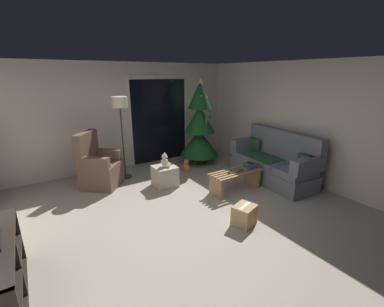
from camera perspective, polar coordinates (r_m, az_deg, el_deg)
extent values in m
plane|color=#9E9384|center=(4.27, 0.64, -14.26)|extent=(7.00, 7.00, 0.00)
cube|color=beige|center=(6.48, -14.64, 8.03)|extent=(5.72, 0.12, 2.50)
cube|color=beige|center=(5.82, 24.96, 5.98)|extent=(0.12, 6.00, 2.50)
cube|color=silver|center=(6.77, -7.26, 7.54)|extent=(1.60, 0.02, 2.20)
cube|color=black|center=(6.76, -7.17, 7.10)|extent=(1.50, 0.02, 2.10)
cube|color=slate|center=(5.85, 17.09, -4.15)|extent=(0.90, 1.95, 0.34)
cube|color=slate|center=(5.37, 21.84, -3.84)|extent=(0.72, 0.65, 0.14)
cube|color=slate|center=(5.75, 17.16, -1.97)|extent=(0.72, 0.65, 0.14)
cube|color=slate|center=(6.17, 13.10, -0.33)|extent=(0.72, 0.65, 0.14)
cube|color=slate|center=(5.88, 19.68, 1.97)|extent=(0.35, 1.91, 0.60)
cube|color=slate|center=(5.18, 24.34, -2.45)|extent=(0.77, 0.26, 0.28)
cube|color=slate|center=(6.31, 11.88, 2.12)|extent=(0.77, 0.26, 0.28)
cube|color=#234C2D|center=(5.88, 15.37, -0.59)|extent=(0.67, 0.94, 0.02)
cube|color=#234C2D|center=(5.39, 23.96, -1.64)|extent=(0.14, 0.33, 0.28)
cube|color=#234C2D|center=(6.29, 13.99, 1.93)|extent=(0.14, 0.33, 0.28)
cube|color=#9E7547|center=(5.00, 11.10, -4.70)|extent=(1.10, 0.05, 0.04)
cube|color=#9E7547|center=(5.05, 10.41, -4.40)|extent=(1.10, 0.05, 0.04)
cube|color=#9E7547|center=(5.11, 9.74, -4.10)|extent=(1.10, 0.05, 0.04)
cube|color=#9E7547|center=(5.17, 9.08, -3.81)|extent=(1.10, 0.05, 0.04)
cube|color=#9E7547|center=(5.23, 8.44, -3.53)|extent=(1.10, 0.05, 0.04)
cube|color=#9E7547|center=(4.90, 5.35, -7.50)|extent=(0.05, 0.36, 0.37)
cube|color=#9E7547|center=(5.51, 13.41, -5.00)|extent=(0.05, 0.36, 0.37)
cube|color=black|center=(5.03, 8.34, -4.03)|extent=(0.15, 0.13, 0.02)
cube|color=#333338|center=(5.12, 10.70, -3.80)|extent=(0.16, 0.07, 0.02)
cube|color=#285684|center=(5.35, 12.79, -2.87)|extent=(0.25, 0.20, 0.04)
cube|color=#6B3D7A|center=(5.33, 13.06, -2.59)|extent=(0.22, 0.19, 0.03)
cube|color=#4C4C51|center=(5.34, 12.86, -2.22)|extent=(0.29, 0.22, 0.03)
cube|color=black|center=(5.32, 12.77, -2.05)|extent=(0.08, 0.15, 0.01)
cylinder|color=#4C1E19|center=(6.74, 1.62, -1.61)|extent=(0.36, 0.36, 0.10)
cylinder|color=brown|center=(6.70, 1.63, -0.72)|extent=(0.08, 0.08, 0.12)
cone|color=#14471E|center=(6.59, 1.65, 2.49)|extent=(0.99, 0.99, 0.66)
cone|color=#14471E|center=(6.46, 1.70, 7.61)|extent=(0.79, 0.79, 0.66)
cone|color=#14471E|center=(6.39, 1.75, 12.89)|extent=(0.58, 0.58, 0.66)
sphere|color=#B233A5|center=(6.44, 4.00, 9.27)|extent=(0.06, 0.06, 0.06)
sphere|color=#1E8C33|center=(6.92, 0.25, 4.35)|extent=(0.06, 0.06, 0.06)
sphere|color=#B233A5|center=(6.59, 3.98, 8.18)|extent=(0.06, 0.06, 0.06)
sphere|color=gold|center=(6.47, 0.32, 12.42)|extent=(0.06, 0.06, 0.06)
sphere|color=blue|center=(6.20, 3.13, 3.90)|extent=(0.06, 0.06, 0.06)
sphere|color=gold|center=(6.36, 3.32, 12.18)|extent=(0.06, 0.06, 0.06)
sphere|color=#1E8C33|center=(6.24, 2.11, 12.58)|extent=(0.06, 0.06, 0.06)
sphere|color=white|center=(6.58, 3.06, 10.75)|extent=(0.06, 0.06, 0.06)
cone|color=#EAD14C|center=(6.37, 1.78, 15.83)|extent=(0.14, 0.14, 0.12)
cube|color=brown|center=(5.65, -19.25, -5.31)|extent=(0.96, 0.96, 0.31)
cube|color=brown|center=(5.56, -19.49, -2.97)|extent=(0.96, 0.96, 0.18)
cube|color=brown|center=(5.57, -22.39, 1.17)|extent=(0.57, 0.62, 0.64)
cube|color=brown|center=(5.73, -18.27, -0.16)|extent=(0.53, 0.48, 0.22)
cube|color=brown|center=(5.26, -20.87, -1.97)|extent=(0.53, 0.48, 0.22)
cylinder|color=#2D2D30|center=(6.01, -14.50, -4.98)|extent=(0.28, 0.28, 0.02)
cylinder|color=#2D2D30|center=(5.76, -15.08, 2.29)|extent=(0.03, 0.03, 1.55)
cylinder|color=beige|center=(5.61, -15.79, 10.95)|extent=(0.32, 0.32, 0.22)
cube|color=black|center=(3.54, -36.08, -25.38)|extent=(0.40, 1.40, 0.04)
cube|color=black|center=(3.91, -36.67, -15.13)|extent=(0.40, 0.04, 0.72)
cube|color=#B2A893|center=(5.34, -6.03, -5.03)|extent=(0.44, 0.44, 0.42)
cylinder|color=beige|center=(5.28, -5.35, -2.43)|extent=(0.12, 0.12, 0.06)
cylinder|color=beige|center=(5.19, -5.62, -2.79)|extent=(0.12, 0.12, 0.06)
sphere|color=beige|center=(5.23, -6.14, -1.88)|extent=(0.15, 0.15, 0.15)
sphere|color=beige|center=(5.19, -6.18, -0.63)|extent=(0.11, 0.11, 0.11)
sphere|color=#F4E5C1|center=(5.18, -5.65, -0.77)|extent=(0.04, 0.04, 0.04)
sphere|color=beige|center=(5.21, -6.09, -0.02)|extent=(0.04, 0.04, 0.04)
sphere|color=beige|center=(5.14, -6.31, -0.27)|extent=(0.04, 0.04, 0.04)
sphere|color=beige|center=(5.29, -5.74, -1.53)|extent=(0.06, 0.06, 0.06)
sphere|color=beige|center=(5.16, -6.13, -2.04)|extent=(0.06, 0.06, 0.06)
cylinder|color=tan|center=(6.12, -1.31, -3.76)|extent=(0.12, 0.09, 0.06)
cylinder|color=tan|center=(6.19, -1.98, -3.54)|extent=(0.12, 0.09, 0.06)
sphere|color=tan|center=(6.17, -1.26, -2.92)|extent=(0.15, 0.15, 0.15)
sphere|color=tan|center=(6.13, -1.27, -1.87)|extent=(0.11, 0.11, 0.11)
sphere|color=tan|center=(6.10, -1.59, -2.07)|extent=(0.04, 0.04, 0.04)
sphere|color=tan|center=(6.09, -1.01, -1.54)|extent=(0.04, 0.04, 0.04)
sphere|color=tan|center=(6.14, -1.53, -1.38)|extent=(0.04, 0.04, 0.04)
sphere|color=tan|center=(6.11, -0.91, -3.03)|extent=(0.06, 0.06, 0.06)
sphere|color=tan|center=(6.20, -1.87, -2.72)|extent=(0.06, 0.06, 0.06)
cube|color=tan|center=(4.14, 11.52, -13.23)|extent=(0.41, 0.37, 0.31)
cube|color=beige|center=(4.06, 11.65, -11.30)|extent=(0.30, 0.15, 0.00)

